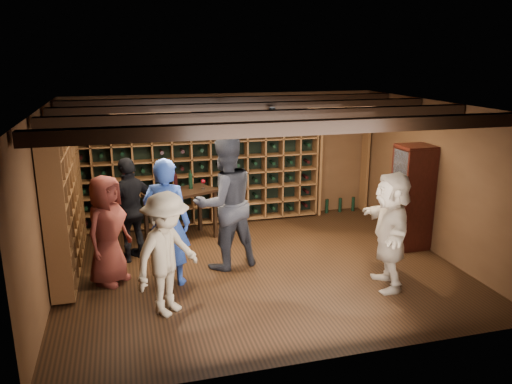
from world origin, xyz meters
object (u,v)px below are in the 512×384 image
object	(u,v)px
guest_red_floral	(107,230)
guest_woman_black	(131,210)
guest_khaki	(167,254)
guest_beige	(390,230)
tasting_table	(180,198)
man_grey_suit	(225,203)
display_cabinet	(412,199)
man_blue_shirt	(167,222)

from	to	relation	value
guest_red_floral	guest_woman_black	xyz separation A→B (m)	(0.35, 0.79, 0.04)
guest_khaki	guest_beige	bearing A→B (deg)	-43.22
guest_woman_black	tasting_table	xyz separation A→B (m)	(0.85, 0.62, -0.04)
guest_red_floral	guest_khaki	world-z (taller)	guest_khaki
man_grey_suit	guest_red_floral	distance (m)	1.76
guest_red_floral	man_grey_suit	bearing A→B (deg)	-48.72
display_cabinet	man_grey_suit	bearing A→B (deg)	179.27
guest_red_floral	display_cabinet	bearing A→B (deg)	-51.97
man_grey_suit	tasting_table	size ratio (longest dim) A/B	1.54
guest_woman_black	guest_beige	world-z (taller)	guest_beige
display_cabinet	man_blue_shirt	size ratio (longest dim) A/B	0.95
man_blue_shirt	guest_woman_black	xyz separation A→B (m)	(-0.47, 1.02, -0.09)
guest_khaki	man_blue_shirt	bearing A→B (deg)	41.90
man_grey_suit	man_blue_shirt	bearing A→B (deg)	6.25
guest_khaki	guest_beige	size ratio (longest dim) A/B	0.95
guest_red_floral	tasting_table	xyz separation A→B (m)	(1.20, 1.40, -0.00)
guest_red_floral	tasting_table	size ratio (longest dim) A/B	1.19
tasting_table	guest_red_floral	bearing A→B (deg)	-154.65
guest_woman_black	man_blue_shirt	bearing A→B (deg)	81.08
guest_woman_black	tasting_table	world-z (taller)	guest_woman_black
guest_beige	tasting_table	world-z (taller)	guest_beige
display_cabinet	guest_beige	world-z (taller)	display_cabinet
man_blue_shirt	guest_khaki	bearing A→B (deg)	108.02
display_cabinet	man_blue_shirt	xyz separation A→B (m)	(-4.12, -0.33, 0.07)
display_cabinet	guest_woman_black	size ratio (longest dim) A/B	1.04
guest_woman_black	guest_red_floral	bearing A→B (deg)	32.39
display_cabinet	guest_beige	bearing A→B (deg)	-131.67
guest_red_floral	guest_khaki	distance (m)	1.34
man_grey_suit	guest_red_floral	world-z (taller)	man_grey_suit
man_grey_suit	guest_khaki	xyz separation A→B (m)	(-1.01, -1.25, -0.23)
guest_red_floral	guest_woman_black	distance (m)	0.86
tasting_table	guest_khaki	bearing A→B (deg)	-124.58
man_grey_suit	guest_beige	world-z (taller)	man_grey_suit
display_cabinet	man_grey_suit	size ratio (longest dim) A/B	0.85
man_blue_shirt	tasting_table	xyz separation A→B (m)	(0.38, 1.64, -0.13)
guest_woman_black	guest_khaki	bearing A→B (deg)	67.70
tasting_table	man_blue_shirt	bearing A→B (deg)	-127.12
man_blue_shirt	guest_khaki	size ratio (longest dim) A/B	1.15
display_cabinet	tasting_table	distance (m)	3.96
guest_beige	man_blue_shirt	bearing A→B (deg)	-92.40
guest_red_floral	man_blue_shirt	bearing A→B (deg)	-68.97
man_grey_suit	guest_red_floral	xyz separation A→B (m)	(-1.74, -0.13, -0.23)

